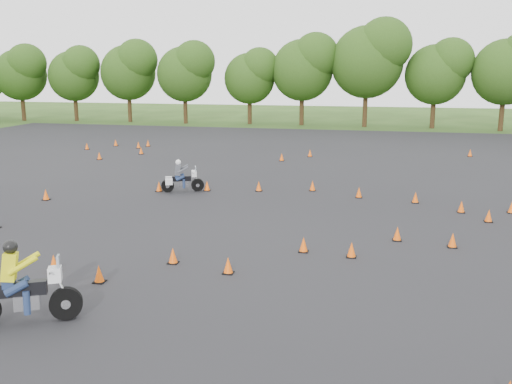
{
  "coord_description": "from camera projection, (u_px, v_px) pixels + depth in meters",
  "views": [
    {
      "loc": [
        4.38,
        -15.84,
        5.66
      ],
      "look_at": [
        0.0,
        4.0,
        1.2
      ],
      "focal_mm": 40.0,
      "sensor_mm": 36.0,
      "label": 1
    }
  ],
  "objects": [
    {
      "name": "asphalt_pad",
      "position": [
        267.0,
        211.0,
        22.96
      ],
      "size": [
        62.0,
        62.0,
        0.0
      ],
      "primitive_type": "plane",
      "color": "black",
      "rests_on": "ground"
    },
    {
      "name": "ground",
      "position": [
        228.0,
        258.0,
        17.24
      ],
      "size": [
        140.0,
        140.0,
        0.0
      ],
      "primitive_type": "plane",
      "color": "#2D5119",
      "rests_on": "ground"
    },
    {
      "name": "traffic_cones",
      "position": [
        274.0,
        208.0,
        22.43
      ],
      "size": [
        32.73,
        33.22,
        0.45
      ],
      "color": "#FF5B0A",
      "rests_on": "asphalt_pad"
    },
    {
      "name": "rider_yellow",
      "position": [
        23.0,
        284.0,
        12.62
      ],
      "size": [
        2.56,
        1.82,
        1.92
      ],
      "primitive_type": null,
      "rotation": [
        0.0,
        0.0,
        0.48
      ],
      "color": "yellow",
      "rests_on": "ground"
    },
    {
      "name": "treeline",
      "position": [
        358.0,
        81.0,
        49.18
      ],
      "size": [
        86.95,
        32.41,
        10.67
      ],
      "color": "#264413",
      "rests_on": "ground"
    },
    {
      "name": "rider_grey",
      "position": [
        182.0,
        175.0,
        26.31
      ],
      "size": [
        2.06,
        1.27,
        1.52
      ],
      "primitive_type": null,
      "rotation": [
        0.0,
        0.0,
        0.37
      ],
      "color": "#484950",
      "rests_on": "ground"
    }
  ]
}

